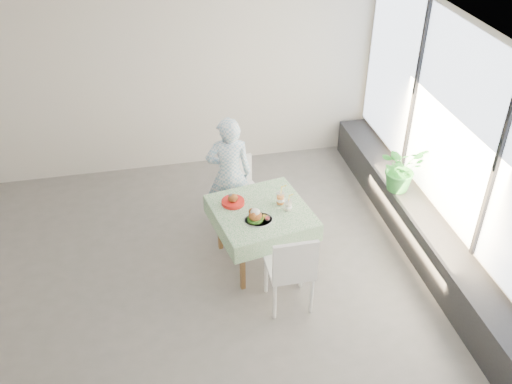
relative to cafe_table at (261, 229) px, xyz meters
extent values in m
plane|color=#625F5D|center=(-0.85, -0.10, -0.46)|extent=(6.00, 6.00, 0.00)
plane|color=white|center=(-0.85, -0.10, 2.34)|extent=(6.00, 6.00, 0.00)
cube|color=beige|center=(-0.85, 2.40, 0.94)|extent=(6.00, 0.02, 2.80)
cube|color=beige|center=(-0.85, -2.60, 0.94)|extent=(6.00, 0.02, 2.80)
cube|color=beige|center=(2.15, -0.10, 0.94)|extent=(0.02, 5.00, 2.80)
cube|color=#D1E0F9|center=(2.12, -0.10, 1.19)|extent=(0.01, 4.80, 2.18)
cube|color=black|center=(1.95, -0.10, -0.21)|extent=(0.40, 4.80, 0.50)
cube|color=brown|center=(0.00, 0.00, 0.25)|extent=(1.05, 1.05, 0.04)
cube|color=white|center=(0.00, 0.00, 0.28)|extent=(1.21, 1.21, 0.01)
cube|color=white|center=(-0.04, 0.86, -0.04)|extent=(0.49, 0.49, 0.04)
cube|color=white|center=(-0.08, 1.03, 0.18)|extent=(0.39, 0.14, 0.39)
cube|color=white|center=(0.14, -0.75, 0.04)|extent=(0.47, 0.47, 0.04)
cube|color=white|center=(0.14, -0.96, 0.30)|extent=(0.47, 0.05, 0.47)
imported|color=#84B5D4|center=(-0.24, 0.76, 0.31)|extent=(0.59, 0.41, 1.55)
cylinder|color=white|center=(-0.08, -0.20, 0.29)|extent=(0.32, 0.32, 0.02)
cylinder|color=#1F5114|center=(-0.11, -0.20, 0.31)|extent=(0.18, 0.18, 0.02)
ellipsoid|color=#9C5725|center=(-0.11, -0.20, 0.36)|extent=(0.15, 0.14, 0.12)
ellipsoid|color=white|center=(-0.11, -0.20, 0.41)|extent=(0.11, 0.10, 0.07)
cylinder|color=#AD1410|center=(0.02, -0.22, 0.31)|extent=(0.05, 0.05, 0.03)
cylinder|color=white|center=(0.24, 0.07, 0.35)|extent=(0.09, 0.09, 0.14)
cylinder|color=orange|center=(0.24, 0.07, 0.33)|extent=(0.08, 0.08, 0.10)
cylinder|color=white|center=(0.24, 0.07, 0.42)|extent=(0.10, 0.10, 0.01)
cylinder|color=yellow|center=(0.25, 0.07, 0.47)|extent=(0.01, 0.03, 0.19)
cylinder|color=white|center=(0.29, -0.07, 0.34)|extent=(0.08, 0.08, 0.12)
cylinder|color=white|center=(0.29, -0.07, 0.33)|extent=(0.07, 0.07, 0.09)
cylinder|color=white|center=(0.29, -0.07, 0.40)|extent=(0.09, 0.09, 0.01)
cylinder|color=yellow|center=(0.30, -0.07, 0.45)|extent=(0.01, 0.03, 0.16)
cylinder|color=red|center=(-0.29, 0.18, 0.30)|extent=(0.26, 0.26, 0.04)
cylinder|color=white|center=(-0.29, 0.18, 0.31)|extent=(0.22, 0.22, 0.02)
ellipsoid|color=#9C5725|center=(-0.29, 0.18, 0.36)|extent=(0.12, 0.11, 0.10)
imported|color=#277537|center=(1.87, 0.40, 0.34)|extent=(0.65, 0.60, 0.61)
camera|label=1|loc=(-1.14, -5.08, 4.11)|focal=40.00mm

